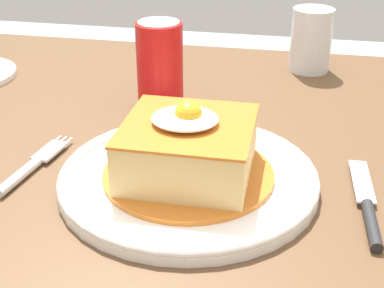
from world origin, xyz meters
TOP-DOWN VIEW (x-y plane):
  - dining_table at (0.00, 0.00)m, footprint 1.21×0.83m
  - main_plate at (-0.04, -0.09)m, footprint 0.29×0.29m
  - sandwich_meal at (-0.04, -0.09)m, footprint 0.19×0.19m
  - fork at (-0.23, -0.10)m, footprint 0.03×0.14m
  - knife at (0.15, -0.11)m, footprint 0.02×0.17m
  - soda_can at (-0.13, 0.12)m, footprint 0.07×0.07m
  - drinking_glass at (0.08, 0.32)m, footprint 0.07×0.07m

SIDE VIEW (x-z plane):
  - dining_table at x=0.00m, z-range 0.25..0.98m
  - knife at x=0.15m, z-range 0.72..0.74m
  - fork at x=-0.23m, z-range 0.72..0.74m
  - main_plate at x=-0.04m, z-range 0.72..0.74m
  - sandwich_meal at x=-0.04m, z-range 0.72..0.81m
  - drinking_glass at x=0.08m, z-range 0.72..0.82m
  - soda_can at x=-0.13m, z-range 0.72..0.85m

